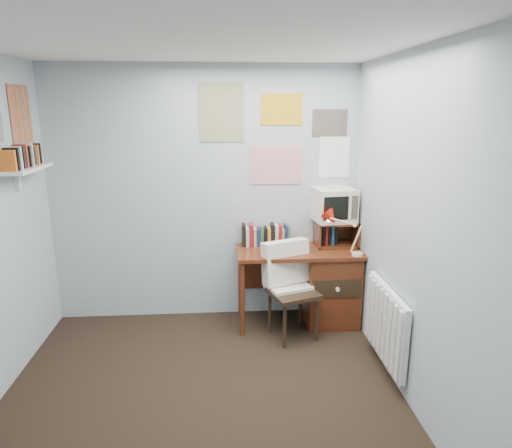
% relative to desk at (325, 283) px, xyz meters
% --- Properties ---
extents(ground, '(3.50, 3.50, 0.00)m').
position_rel_desk_xyz_m(ground, '(-1.17, -1.48, -0.41)').
color(ground, black).
rests_on(ground, ground).
extents(back_wall, '(3.00, 0.02, 2.50)m').
position_rel_desk_xyz_m(back_wall, '(-1.17, 0.27, 0.84)').
color(back_wall, '#A0B0B7').
rests_on(back_wall, ground).
extents(right_wall, '(0.02, 3.50, 2.50)m').
position_rel_desk_xyz_m(right_wall, '(0.33, -1.48, 0.84)').
color(right_wall, '#A0B0B7').
rests_on(right_wall, ground).
extents(ceiling, '(3.00, 3.50, 0.02)m').
position_rel_desk_xyz_m(ceiling, '(-1.17, -1.48, 2.09)').
color(ceiling, white).
rests_on(ceiling, back_wall).
extents(desk, '(1.20, 0.55, 0.76)m').
position_rel_desk_xyz_m(desk, '(0.00, 0.00, 0.00)').
color(desk, '#5C2815').
rests_on(desk, ground).
extents(desk_chair, '(0.56, 0.55, 0.87)m').
position_rel_desk_xyz_m(desk_chair, '(-0.36, -0.30, 0.03)').
color(desk_chair, black).
rests_on(desk_chair, ground).
extents(desk_lamp, '(0.32, 0.29, 0.37)m').
position_rel_desk_xyz_m(desk_lamp, '(0.24, -0.22, 0.54)').
color(desk_lamp, red).
rests_on(desk_lamp, desk).
extents(tv_riser, '(0.40, 0.30, 0.25)m').
position_rel_desk_xyz_m(tv_riser, '(0.12, 0.11, 0.48)').
color(tv_riser, '#5C2815').
rests_on(tv_riser, desk).
extents(crt_tv, '(0.42, 0.39, 0.35)m').
position_rel_desk_xyz_m(crt_tv, '(0.09, 0.13, 0.78)').
color(crt_tv, beige).
rests_on(crt_tv, tv_riser).
extents(book_row, '(0.60, 0.14, 0.22)m').
position_rel_desk_xyz_m(book_row, '(-0.51, 0.18, 0.46)').
color(book_row, '#5C2815').
rests_on(book_row, desk).
extents(radiator, '(0.09, 0.80, 0.60)m').
position_rel_desk_xyz_m(radiator, '(0.29, -0.93, 0.01)').
color(radiator, white).
rests_on(radiator, right_wall).
extents(wall_shelf, '(0.20, 0.62, 0.24)m').
position_rel_desk_xyz_m(wall_shelf, '(-2.57, -0.38, 1.21)').
color(wall_shelf, white).
rests_on(wall_shelf, left_wall).
extents(posters_back, '(1.20, 0.01, 0.90)m').
position_rel_desk_xyz_m(posters_back, '(-0.47, 0.26, 1.44)').
color(posters_back, white).
rests_on(posters_back, back_wall).
extents(posters_left, '(0.01, 0.70, 0.60)m').
position_rel_desk_xyz_m(posters_left, '(-2.67, -0.38, 1.59)').
color(posters_left, white).
rests_on(posters_left, left_wall).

